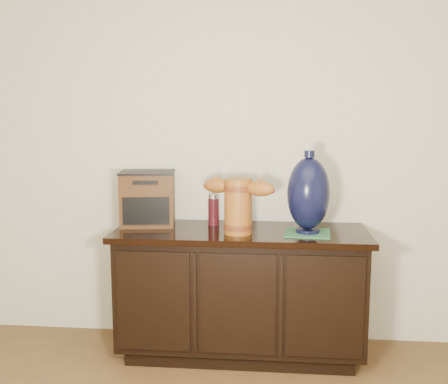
# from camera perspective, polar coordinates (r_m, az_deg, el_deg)

# --- Properties ---
(room) EXTENTS (5.00, 5.00, 5.00)m
(room) POSITION_cam_1_polar(r_m,az_deg,el_deg) (0.76, -8.60, -0.52)
(room) COLOR brown
(room) RESTS_ON ground
(sideboard) EXTENTS (1.46, 0.56, 0.75)m
(sideboard) POSITION_cam_1_polar(r_m,az_deg,el_deg) (3.14, 1.82, -10.74)
(sideboard) COLOR black
(sideboard) RESTS_ON ground
(terracotta_vessel) EXTENTS (0.43, 0.23, 0.31)m
(terracotta_vessel) POSITION_cam_1_polar(r_m,az_deg,el_deg) (2.91, 1.54, -1.19)
(terracotta_vessel) COLOR #9F5B1D
(terracotta_vessel) RESTS_ON sideboard
(tv_radio) EXTENTS (0.36, 0.31, 0.32)m
(tv_radio) POSITION_cam_1_polar(r_m,az_deg,el_deg) (3.18, -8.29, -0.68)
(tv_radio) COLOR #442711
(tv_radio) RESTS_ON sideboard
(green_mat) EXTENTS (0.27, 0.27, 0.01)m
(green_mat) POSITION_cam_1_polar(r_m,az_deg,el_deg) (2.98, 9.07, -4.43)
(green_mat) COLOR #2C6239
(green_mat) RESTS_ON sideboard
(lamp_base) EXTENTS (0.26, 0.26, 0.46)m
(lamp_base) POSITION_cam_1_polar(r_m,az_deg,el_deg) (2.94, 9.17, -0.20)
(lamp_base) COLOR black
(lamp_base) RESTS_ON green_mat
(spray_can) EXTENTS (0.06, 0.06, 0.19)m
(spray_can) POSITION_cam_1_polar(r_m,az_deg,el_deg) (3.16, -1.15, -1.94)
(spray_can) COLOR maroon
(spray_can) RESTS_ON sideboard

